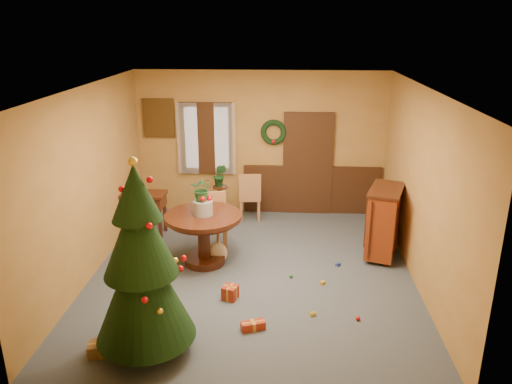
# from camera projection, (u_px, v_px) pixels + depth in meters

# --- Properties ---
(room_envelope) EXTENTS (5.50, 5.50, 5.50)m
(room_envelope) POSITION_uv_depth(u_px,v_px,m) (271.00, 160.00, 10.11)
(room_envelope) COLOR #34424C
(room_envelope) RESTS_ON ground
(dining_table) EXTENTS (1.25, 1.25, 0.86)m
(dining_table) POSITION_uv_depth(u_px,v_px,m) (204.00, 229.00, 8.07)
(dining_table) COLOR black
(dining_table) RESTS_ON floor
(urn) EXTENTS (0.32, 0.32, 0.24)m
(urn) POSITION_uv_depth(u_px,v_px,m) (203.00, 208.00, 7.95)
(urn) COLOR slate
(urn) RESTS_ON dining_table
(centerpiece_plant) EXTENTS (0.36, 0.31, 0.40)m
(centerpiece_plant) POSITION_uv_depth(u_px,v_px,m) (202.00, 189.00, 7.84)
(centerpiece_plant) COLOR #1E4C23
(centerpiece_plant) RESTS_ON urn
(chair_near) EXTENTS (0.52, 0.52, 1.03)m
(chair_near) POSITION_uv_depth(u_px,v_px,m) (214.00, 220.00, 8.56)
(chair_near) COLOR #9D673E
(chair_near) RESTS_ON floor
(chair_far) EXTENTS (0.47, 0.47, 1.00)m
(chair_far) POSITION_uv_depth(u_px,v_px,m) (250.00, 195.00, 9.85)
(chair_far) COLOR #9D673E
(chair_far) RESTS_ON floor
(guitar) EXTENTS (0.44, 0.55, 0.74)m
(guitar) POSITION_uv_depth(u_px,v_px,m) (217.00, 240.00, 8.21)
(guitar) COLOR #F8E6CE
(guitar) RESTS_ON floor
(plant_stand) EXTENTS (0.29, 0.29, 0.75)m
(plant_stand) POSITION_uv_depth(u_px,v_px,m) (221.00, 200.00, 9.76)
(plant_stand) COLOR black
(plant_stand) RESTS_ON floor
(stand_plant) EXTENTS (0.28, 0.24, 0.45)m
(stand_plant) POSITION_uv_depth(u_px,v_px,m) (220.00, 175.00, 9.60)
(stand_plant) COLOR #19471E
(stand_plant) RESTS_ON plant_stand
(christmas_tree) EXTENTS (1.18, 1.18, 2.43)m
(christmas_tree) POSITION_uv_depth(u_px,v_px,m) (141.00, 265.00, 5.70)
(christmas_tree) COLOR #382111
(christmas_tree) RESTS_ON floor
(writing_desk) EXTENTS (0.93, 0.50, 0.81)m
(writing_desk) POSITION_uv_depth(u_px,v_px,m) (141.00, 203.00, 9.20)
(writing_desk) COLOR black
(writing_desk) RESTS_ON floor
(sideboard) EXTENTS (0.78, 1.06, 1.21)m
(sideboard) POSITION_uv_depth(u_px,v_px,m) (384.00, 220.00, 8.30)
(sideboard) COLOR #60210B
(sideboard) RESTS_ON floor
(gift_a) EXTENTS (0.34, 0.27, 0.16)m
(gift_a) POSITION_uv_depth(u_px,v_px,m) (102.00, 349.00, 5.97)
(gift_a) COLOR brown
(gift_a) RESTS_ON floor
(gift_b) EXTENTS (0.25, 0.25, 0.20)m
(gift_b) POSITION_uv_depth(u_px,v_px,m) (230.00, 292.00, 7.17)
(gift_b) COLOR maroon
(gift_b) RESTS_ON floor
(gift_c) EXTENTS (0.27, 0.21, 0.13)m
(gift_c) POSITION_uv_depth(u_px,v_px,m) (146.00, 287.00, 7.38)
(gift_c) COLOR brown
(gift_c) RESTS_ON floor
(gift_d) EXTENTS (0.34, 0.23, 0.11)m
(gift_d) POSITION_uv_depth(u_px,v_px,m) (253.00, 325.00, 6.47)
(gift_d) COLOR maroon
(gift_d) RESTS_ON floor
(toy_a) EXTENTS (0.09, 0.09, 0.05)m
(toy_a) POSITION_uv_depth(u_px,v_px,m) (338.00, 264.00, 8.15)
(toy_a) COLOR navy
(toy_a) RESTS_ON floor
(toy_b) EXTENTS (0.06, 0.06, 0.06)m
(toy_b) POSITION_uv_depth(u_px,v_px,m) (291.00, 276.00, 7.77)
(toy_b) COLOR #227D30
(toy_b) RESTS_ON floor
(toy_c) EXTENTS (0.09, 0.09, 0.05)m
(toy_c) POSITION_uv_depth(u_px,v_px,m) (322.00, 283.00, 7.58)
(toy_c) COLOR gold
(toy_c) RESTS_ON floor
(toy_d) EXTENTS (0.06, 0.06, 0.06)m
(toy_d) POSITION_uv_depth(u_px,v_px,m) (358.00, 318.00, 6.66)
(toy_d) COLOR red
(toy_d) RESTS_ON floor
(toy_e) EXTENTS (0.09, 0.08, 0.05)m
(toy_e) POSITION_uv_depth(u_px,v_px,m) (313.00, 314.00, 6.77)
(toy_e) COLOR yellow
(toy_e) RESTS_ON floor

